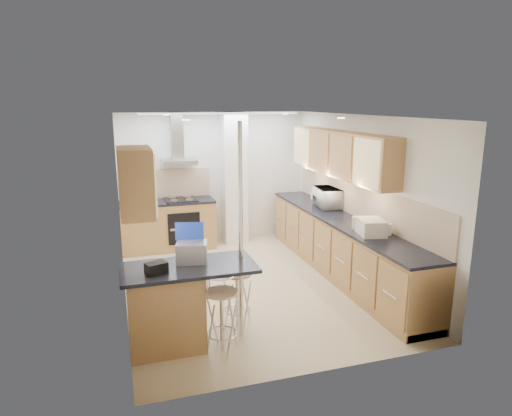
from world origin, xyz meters
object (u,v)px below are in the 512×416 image
object	(u,v)px
laptop	(192,252)
bar_stool_end	(237,291)
microwave	(329,198)
bread_bin	(371,227)
bar_stool_near	(222,312)

from	to	relation	value
laptop	bar_stool_end	bearing A→B (deg)	28.43
microwave	bread_bin	bearing A→B (deg)	-178.59
bar_stool_near	bar_stool_end	world-z (taller)	bar_stool_near
microwave	bread_bin	world-z (taller)	microwave
bar_stool_end	bread_bin	distance (m)	2.07
microwave	bar_stool_end	distance (m)	2.97
laptop	bar_stool_near	world-z (taller)	laptop
microwave	laptop	xyz separation A→B (m)	(-2.72, -2.09, -0.03)
bar_stool_end	bread_bin	bearing A→B (deg)	-70.31
bar_stool_near	bread_bin	world-z (taller)	bread_bin
laptop	bar_stool_near	distance (m)	0.74
bread_bin	bar_stool_near	bearing A→B (deg)	-149.57
laptop	bar_stool_near	bearing A→B (deg)	-42.02
laptop	bar_stool_near	xyz separation A→B (m)	(0.25, -0.36, -0.60)
microwave	bar_stool_near	bearing A→B (deg)	142.67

